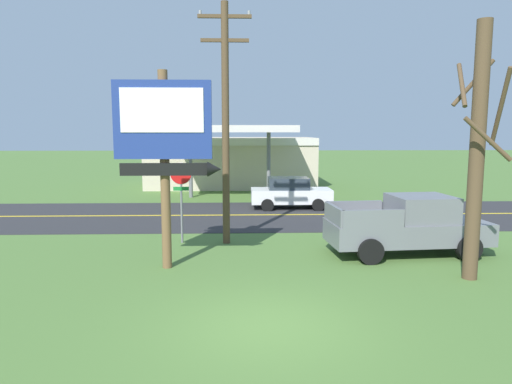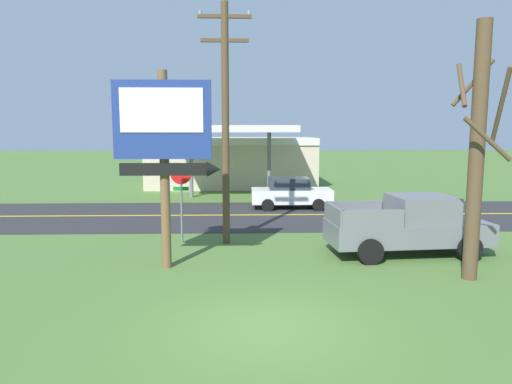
{
  "view_description": "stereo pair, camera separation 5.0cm",
  "coord_description": "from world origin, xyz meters",
  "px_view_note": "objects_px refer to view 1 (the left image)",
  "views": [
    {
      "loc": [
        -0.57,
        -9.24,
        4.06
      ],
      "look_at": [
        0.0,
        8.0,
        1.8
      ],
      "focal_mm": 32.6,
      "sensor_mm": 36.0,
      "label": 1
    },
    {
      "loc": [
        -0.52,
        -9.24,
        4.06
      ],
      "look_at": [
        0.0,
        8.0,
        1.8
      ],
      "focal_mm": 32.6,
      "sensor_mm": 36.0,
      "label": 2
    }
  ],
  "objects_px": {
    "bare_tree": "(477,149)",
    "gas_station": "(231,160)",
    "pickup_grey_parked_on_lawn": "(409,226)",
    "stop_sign": "(181,188)",
    "utility_pole": "(225,118)",
    "motel_sign": "(166,139)",
    "car_white_near_lane": "(290,193)"
  },
  "relations": [
    {
      "from": "motel_sign",
      "to": "utility_pole",
      "type": "height_order",
      "value": "utility_pole"
    },
    {
      "from": "stop_sign",
      "to": "car_white_near_lane",
      "type": "distance_m",
      "value": 8.98
    },
    {
      "from": "bare_tree",
      "to": "utility_pole",
      "type": "bearing_deg",
      "value": 147.55
    },
    {
      "from": "motel_sign",
      "to": "stop_sign",
      "type": "bearing_deg",
      "value": 90.12
    },
    {
      "from": "bare_tree",
      "to": "pickup_grey_parked_on_lawn",
      "type": "bearing_deg",
      "value": 106.76
    },
    {
      "from": "bare_tree",
      "to": "pickup_grey_parked_on_lawn",
      "type": "relative_size",
      "value": 1.3
    },
    {
      "from": "stop_sign",
      "to": "gas_station",
      "type": "relative_size",
      "value": 0.25
    },
    {
      "from": "pickup_grey_parked_on_lawn",
      "to": "car_white_near_lane",
      "type": "height_order",
      "value": "pickup_grey_parked_on_lawn"
    },
    {
      "from": "bare_tree",
      "to": "gas_station",
      "type": "bearing_deg",
      "value": 107.77
    },
    {
      "from": "stop_sign",
      "to": "pickup_grey_parked_on_lawn",
      "type": "relative_size",
      "value": 0.55
    },
    {
      "from": "utility_pole",
      "to": "pickup_grey_parked_on_lawn",
      "type": "xyz_separation_m",
      "value": [
        6.09,
        -1.76,
        -3.57
      ]
    },
    {
      "from": "bare_tree",
      "to": "stop_sign",
      "type": "bearing_deg",
      "value": 152.34
    },
    {
      "from": "gas_station",
      "to": "pickup_grey_parked_on_lawn",
      "type": "height_order",
      "value": "gas_station"
    },
    {
      "from": "bare_tree",
      "to": "gas_station",
      "type": "height_order",
      "value": "bare_tree"
    },
    {
      "from": "gas_station",
      "to": "car_white_near_lane",
      "type": "xyz_separation_m",
      "value": [
        3.3,
        -9.95,
        -1.11
      ]
    },
    {
      "from": "motel_sign",
      "to": "utility_pole",
      "type": "bearing_deg",
      "value": 62.92
    },
    {
      "from": "stop_sign",
      "to": "pickup_grey_parked_on_lawn",
      "type": "height_order",
      "value": "stop_sign"
    },
    {
      "from": "stop_sign",
      "to": "car_white_near_lane",
      "type": "relative_size",
      "value": 0.7
    },
    {
      "from": "bare_tree",
      "to": "car_white_near_lane",
      "type": "relative_size",
      "value": 1.65
    },
    {
      "from": "gas_station",
      "to": "pickup_grey_parked_on_lawn",
      "type": "distance_m",
      "value": 20.31
    },
    {
      "from": "utility_pole",
      "to": "bare_tree",
      "type": "bearing_deg",
      "value": -32.45
    },
    {
      "from": "stop_sign",
      "to": "utility_pole",
      "type": "xyz_separation_m",
      "value": [
        1.63,
        -0.08,
        2.51
      ]
    },
    {
      "from": "motel_sign",
      "to": "pickup_grey_parked_on_lawn",
      "type": "distance_m",
      "value": 8.35
    },
    {
      "from": "bare_tree",
      "to": "pickup_grey_parked_on_lawn",
      "type": "distance_m",
      "value": 3.78
    },
    {
      "from": "pickup_grey_parked_on_lawn",
      "to": "car_white_near_lane",
      "type": "relative_size",
      "value": 1.27
    },
    {
      "from": "bare_tree",
      "to": "gas_station",
      "type": "distance_m",
      "value": 23.07
    },
    {
      "from": "car_white_near_lane",
      "to": "bare_tree",
      "type": "bearing_deg",
      "value": -72.69
    },
    {
      "from": "motel_sign",
      "to": "car_white_near_lane",
      "type": "relative_size",
      "value": 1.38
    },
    {
      "from": "stop_sign",
      "to": "gas_station",
      "type": "distance_m",
      "value": 17.52
    },
    {
      "from": "utility_pole",
      "to": "gas_station",
      "type": "distance_m",
      "value": 17.73
    },
    {
      "from": "pickup_grey_parked_on_lawn",
      "to": "bare_tree",
      "type": "bearing_deg",
      "value": -73.24
    },
    {
      "from": "bare_tree",
      "to": "car_white_near_lane",
      "type": "xyz_separation_m",
      "value": [
        -3.73,
        11.96,
        -2.75
      ]
    }
  ]
}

